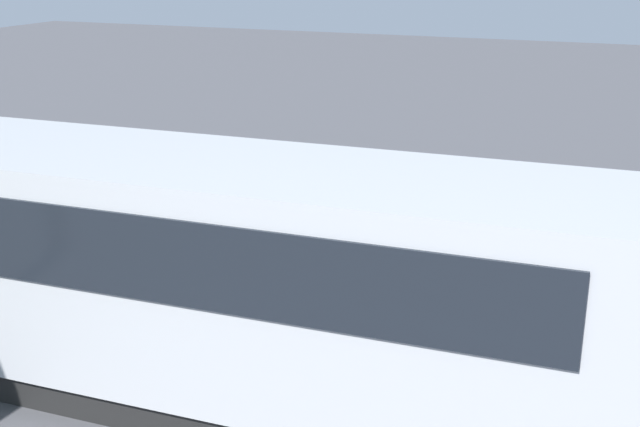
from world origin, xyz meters
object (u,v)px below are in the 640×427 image
Objects in this scene: spectator_right at (202,253)px; stunt_motorcycle at (302,186)px; tour_bus at (206,281)px; spectator_centre at (265,260)px; parked_motorcycle_silver at (530,350)px; spectator_far_left at (414,284)px; spectator_left at (335,268)px.

stunt_motorcycle is (0.60, -5.46, -0.42)m from spectator_right.
spectator_centre is (0.26, -2.24, -0.57)m from tour_bus.
spectator_centre is 0.87× the size of parked_motorcycle_silver.
tour_bus reaches higher than spectator_right.
spectator_centre is 0.88× the size of stunt_motorcycle.
spectator_right is 0.85× the size of stunt_motorcycle.
spectator_centre is 4.19m from parked_motorcycle_silver.
spectator_far_left is at bearing 178.94° from spectator_centre.
tour_bus reaches higher than spectator_far_left.
parked_motorcycle_silver is (-1.73, 0.26, -0.59)m from spectator_far_left.
tour_bus is 6.32× the size of spectator_left.
parked_motorcycle_silver is 1.01× the size of stunt_motorcycle.
spectator_centre is at bearing 9.55° from spectator_left.
spectator_right reaches higher than stunt_motorcycle.
tour_bus is 6.23× the size of spectator_far_left.
spectator_far_left reaches higher than spectator_right.
stunt_motorcycle is (1.72, -5.44, -0.46)m from spectator_centre.
spectator_far_left is 6.87m from stunt_motorcycle.
spectator_far_left is at bearing -134.47° from tour_bus.
spectator_right is (1.12, 0.02, -0.04)m from spectator_centre.
spectator_far_left reaches higher than spectator_left.
spectator_right is at bearing 96.24° from stunt_motorcycle.
spectator_left is at bearing -9.16° from parked_motorcycle_silver.
spectator_right is 5.50m from stunt_motorcycle.
spectator_left is 0.86× the size of stunt_motorcycle.
tour_bus is 2.32m from spectator_centre.
tour_bus is 6.39× the size of spectator_right.
spectator_centre is at bearing -1.06° from spectator_far_left.
spectator_centre reaches higher than stunt_motorcycle.
tour_bus is 4.49m from parked_motorcycle_silver.
spectator_right reaches higher than parked_motorcycle_silver.
stunt_motorcycle is (5.86, -5.74, 0.13)m from parked_motorcycle_silver.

